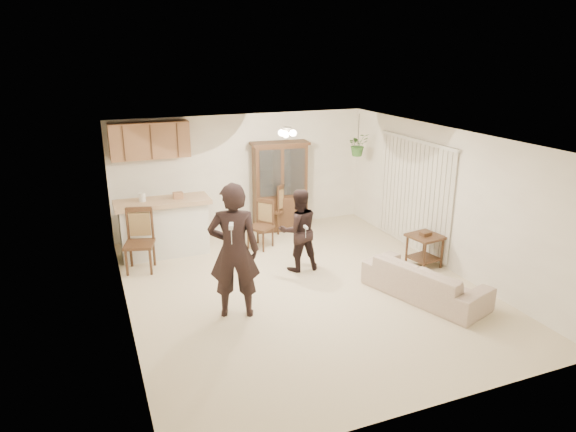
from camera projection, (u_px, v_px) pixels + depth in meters
name	position (u px, v px, depth m)	size (l,w,h in m)	color
floor	(302.00, 288.00, 8.48)	(6.50, 6.50, 0.00)	beige
ceiling	(304.00, 138.00, 7.71)	(5.50, 6.50, 0.02)	white
wall_back	(243.00, 173.00, 10.97)	(5.50, 0.02, 2.50)	white
wall_front	(430.00, 308.00, 5.23)	(5.50, 0.02, 2.50)	white
wall_left	(122.00, 239.00, 7.12)	(0.02, 6.50, 2.50)	white
wall_right	(446.00, 199.00, 9.07)	(0.02, 6.50, 2.50)	white
breakfast_bar	(164.00, 230.00, 9.75)	(1.60, 0.55, 1.00)	silver
bar_top	(162.00, 202.00, 9.58)	(1.75, 0.70, 0.08)	tan
upper_cabinets	(150.00, 140.00, 9.87)	(1.50, 0.34, 0.70)	brown
vertical_blinds	(413.00, 195.00, 9.90)	(0.06, 2.30, 2.10)	beige
ceiling_fixture	(287.00, 132.00, 8.87)	(0.36, 0.36, 0.20)	beige
hanging_plant	(358.00, 145.00, 10.85)	(0.43, 0.37, 0.48)	#2A5522
plant_cord	(359.00, 129.00, 10.75)	(0.01, 0.01, 0.65)	black
sofa	(425.00, 276.00, 8.08)	(1.87, 0.73, 0.73)	beige
adult	(234.00, 258.00, 7.39)	(0.66, 0.43, 1.80)	black
child	(298.00, 234.00, 9.03)	(0.66, 0.51, 1.35)	black
china_hutch	(280.00, 187.00, 11.03)	(1.26, 0.59, 1.92)	#361C13
side_table	(424.00, 250.00, 9.26)	(0.63, 0.63, 0.67)	#361C13
chair_bar	(140.00, 254.00, 9.08)	(0.61, 0.61, 1.12)	#361C13
chair_hutch_left	(260.00, 235.00, 10.16)	(0.60, 0.60, 0.96)	#361C13
chair_hutch_right	(274.00, 217.00, 11.13)	(0.67, 0.67, 1.07)	#361C13
controller_adult	(231.00, 226.00, 6.74)	(0.05, 0.18, 0.05)	white
controller_child	(306.00, 227.00, 8.65)	(0.04, 0.13, 0.04)	white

